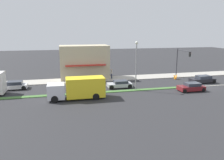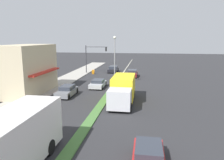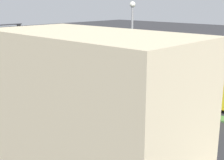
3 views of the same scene
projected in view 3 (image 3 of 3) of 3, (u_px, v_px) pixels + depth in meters
ground_plane at (199, 114)px, 21.35m from camera, size 160.00×160.00×0.00m
lane_marking_center at (46, 73)px, 33.37m from camera, size 0.16×60.00×0.01m
building_corner_store at (90, 108)px, 12.77m from camera, size 5.20×9.05×6.21m
street_lamp at (132, 37)px, 24.26m from camera, size 0.44×0.44×7.37m
pedestrian at (56, 117)px, 17.79m from camera, size 0.34×0.34×1.78m
warning_aframe_sign at (4, 83)px, 27.85m from camera, size 0.45×0.53×0.84m
sedan_maroon at (85, 69)px, 32.27m from camera, size 1.86×3.91×1.29m
sedan_silver at (132, 100)px, 22.44m from camera, size 1.90×3.89×1.18m
suv_grey at (173, 131)px, 16.95m from camera, size 1.74×4.12×1.32m
sedan_dark at (21, 69)px, 32.54m from camera, size 1.89×4.25×1.30m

